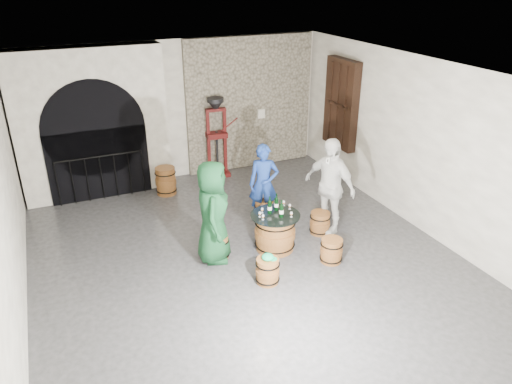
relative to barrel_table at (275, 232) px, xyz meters
name	(u,v)px	position (x,y,z in m)	size (l,w,h in m)	color
ground	(244,257)	(-0.61, -0.05, -0.34)	(8.00, 8.00, 0.00)	#2F2F32
wall_back	(177,111)	(-0.61, 3.95, 1.26)	(8.00, 8.00, 0.00)	white
wall_front	(408,326)	(-0.61, -4.05, 1.26)	(8.00, 8.00, 0.00)	white
wall_left	(4,213)	(-4.11, -0.05, 1.26)	(8.00, 8.00, 0.00)	white
wall_right	(416,144)	(2.89, -0.05, 1.26)	(8.00, 8.00, 0.00)	white
ceiling	(242,73)	(-0.61, -0.05, 2.86)	(8.00, 8.00, 0.00)	beige
stone_facing_panel	(250,104)	(1.19, 3.89, 1.26)	(3.20, 0.12, 3.18)	gray
arched_opening	(93,125)	(-2.51, 3.69, 1.24)	(3.10, 0.60, 3.19)	white
shuttered_window	(341,104)	(2.76, 2.35, 1.46)	(0.23, 1.10, 2.00)	black
barrel_table	(275,232)	(0.00, 0.00, 0.00)	(0.88, 0.88, 0.68)	brown
barrel_stool_left	(218,247)	(-1.03, 0.12, -0.12)	(0.39, 0.39, 0.43)	brown
barrel_stool_far	(264,212)	(0.25, 1.01, -0.12)	(0.39, 0.39, 0.43)	brown
barrel_stool_right	(320,223)	(1.03, 0.16, -0.12)	(0.39, 0.39, 0.43)	brown
barrel_stool_near_right	(331,251)	(0.70, -0.77, -0.12)	(0.39, 0.39, 0.43)	brown
barrel_stool_near_left	(268,271)	(-0.55, -0.88, -0.12)	(0.39, 0.39, 0.43)	brown
green_cap	(268,257)	(-0.55, -0.88, 0.13)	(0.24, 0.19, 0.11)	#0E9B5E
person_green	(213,212)	(-1.10, 0.13, 0.56)	(0.88, 0.57, 1.80)	#113E1F
person_blue	(264,184)	(0.27, 1.07, 0.45)	(0.58, 0.38, 1.58)	navy
person_white	(329,186)	(1.20, 0.19, 0.60)	(1.09, 0.46, 1.87)	silver
wine_bottle_left	(270,207)	(-0.06, 0.10, 0.48)	(0.08, 0.08, 0.32)	black
wine_bottle_center	(281,210)	(0.06, -0.11, 0.48)	(0.08, 0.08, 0.32)	black
wine_bottle_right	(276,203)	(0.09, 0.16, 0.48)	(0.08, 0.08, 0.32)	black
tasting_glass_a	(263,217)	(-0.27, -0.08, 0.39)	(0.05, 0.05, 0.10)	#A85C20
tasting_glass_b	(290,207)	(0.33, 0.09, 0.39)	(0.05, 0.05, 0.10)	#A85C20
tasting_glass_c	(262,210)	(-0.18, 0.16, 0.39)	(0.05, 0.05, 0.10)	#A85C20
tasting_glass_d	(284,203)	(0.30, 0.26, 0.39)	(0.05, 0.05, 0.10)	#A85C20
tasting_glass_e	(291,215)	(0.22, -0.19, 0.39)	(0.05, 0.05, 0.10)	#A85C20
tasting_glass_f	(260,214)	(-0.28, 0.04, 0.39)	(0.05, 0.05, 0.10)	#A85C20
side_barrel	(166,181)	(-1.20, 3.07, -0.03)	(0.47, 0.47, 0.62)	brown
corking_press	(217,132)	(0.21, 3.60, 0.77)	(0.79, 0.46, 1.91)	#4B100C
control_box	(261,113)	(1.44, 3.81, 1.01)	(0.18, 0.10, 0.22)	silver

